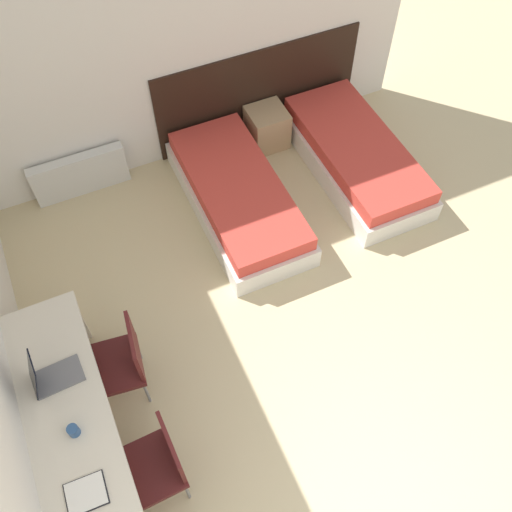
# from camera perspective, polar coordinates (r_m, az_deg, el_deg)

# --- Properties ---
(wall_back) EXTENTS (5.31, 0.05, 2.70)m
(wall_back) POSITION_cam_1_polar(r_m,az_deg,el_deg) (5.89, -8.76, 19.71)
(wall_back) COLOR white
(wall_back) RESTS_ON ground_plane
(headboard_panel) EXTENTS (2.40, 0.03, 1.09)m
(headboard_panel) POSITION_cam_1_polar(r_m,az_deg,el_deg) (6.60, 0.25, 16.02)
(headboard_panel) COLOR black
(headboard_panel) RESTS_ON ground_plane
(bed_near_window) EXTENTS (0.89, 2.00, 0.42)m
(bed_near_window) POSITION_cam_1_polar(r_m,az_deg,el_deg) (5.96, -1.79, 5.93)
(bed_near_window) COLOR silver
(bed_near_window) RESTS_ON ground_plane
(bed_near_door) EXTENTS (0.89, 2.00, 0.42)m
(bed_near_door) POSITION_cam_1_polar(r_m,az_deg,el_deg) (6.44, 9.92, 9.77)
(bed_near_door) COLOR silver
(bed_near_door) RESTS_ON ground_plane
(nightstand) EXTENTS (0.42, 0.41, 0.46)m
(nightstand) POSITION_cam_1_polar(r_m,az_deg,el_deg) (6.64, 1.11, 12.73)
(nightstand) COLOR tan
(nightstand) RESTS_ON ground_plane
(radiator) EXTENTS (1.01, 0.12, 0.48)m
(radiator) POSITION_cam_1_polar(r_m,az_deg,el_deg) (6.39, -17.18, 7.77)
(radiator) COLOR silver
(radiator) RESTS_ON ground_plane
(desk) EXTENTS (0.60, 2.09, 0.76)m
(desk) POSITION_cam_1_polar(r_m,az_deg,el_deg) (4.54, -17.74, -16.09)
(desk) COLOR beige
(desk) RESTS_ON ground_plane
(chair_near_laptop) EXTENTS (0.54, 0.54, 0.85)m
(chair_near_laptop) POSITION_cam_1_polar(r_m,az_deg,el_deg) (4.80, -13.52, -10.18)
(chair_near_laptop) COLOR #511919
(chair_near_laptop) RESTS_ON ground_plane
(chair_near_notebook) EXTENTS (0.49, 0.49, 0.85)m
(chair_near_notebook) POSITION_cam_1_polar(r_m,az_deg,el_deg) (4.47, -10.10, -19.83)
(chair_near_notebook) COLOR #511919
(chair_near_notebook) RESTS_ON ground_plane
(laptop) EXTENTS (0.37, 0.24, 0.36)m
(laptop) POSITION_cam_1_polar(r_m,az_deg,el_deg) (4.48, -19.97, -11.22)
(laptop) COLOR slate
(laptop) RESTS_ON desk
(open_notebook) EXTENTS (0.28, 0.24, 0.02)m
(open_notebook) POSITION_cam_1_polar(r_m,az_deg,el_deg) (4.20, -16.64, -21.83)
(open_notebook) COLOR black
(open_notebook) RESTS_ON desk
(mug) EXTENTS (0.08, 0.08, 0.09)m
(mug) POSITION_cam_1_polar(r_m,az_deg,el_deg) (4.31, -17.79, -16.30)
(mug) COLOR #2D5184
(mug) RESTS_ON desk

